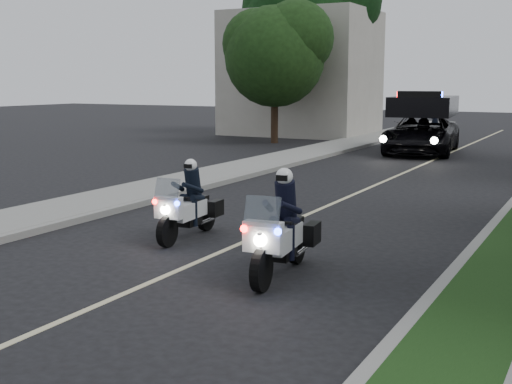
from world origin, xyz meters
TOP-DOWN VIEW (x-y plane):
  - ground at (0.00, 0.00)m, footprint 120.00×120.00m
  - curb_left at (-4.10, 10.00)m, footprint 0.20×60.00m
  - sidewalk_left at (-5.20, 10.00)m, footprint 2.00×60.00m
  - building_far at (-10.00, 26.00)m, footprint 8.00×6.00m
  - lane_marking at (0.00, 10.00)m, footprint 0.12×50.00m
  - police_moto_left at (-1.15, 1.23)m, footprint 0.78×1.90m
  - police_moto_right at (1.62, -0.22)m, footprint 0.96×2.12m
  - police_suv at (-1.08, 18.99)m, footprint 3.41×6.19m
  - bicycle at (-2.09, 25.57)m, footprint 0.62×1.71m
  - cyclist at (-2.09, 25.57)m, footprint 0.59×0.41m
  - tree_left_near at (-8.83, 20.28)m, footprint 5.28×5.28m
  - tree_left_far at (-9.84, 26.40)m, footprint 8.28×8.28m

SIDE VIEW (x-z plane):
  - ground at x=0.00m, z-range 0.00..0.00m
  - police_moto_left at x=-1.15m, z-range -0.79..0.79m
  - police_moto_right at x=1.62m, z-range -0.87..0.87m
  - police_suv at x=-1.08m, z-range -1.44..1.44m
  - bicycle at x=-2.09m, z-range -0.45..0.45m
  - cyclist at x=-2.09m, z-range -0.79..0.79m
  - tree_left_near at x=-8.83m, z-range -4.15..4.15m
  - tree_left_far at x=-9.84m, z-range -6.10..6.10m
  - lane_marking at x=0.00m, z-range 0.00..0.01m
  - curb_left at x=-4.10m, z-range 0.00..0.15m
  - sidewalk_left at x=-5.20m, z-range 0.00..0.16m
  - building_far at x=-10.00m, z-range 0.00..7.00m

